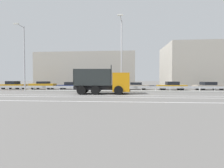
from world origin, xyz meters
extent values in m
plane|color=#605E5B|center=(0.00, 0.00, 0.00)|extent=(320.00, 320.00, 0.00)
cube|color=silver|center=(-3.24, -2.68, 0.00)|extent=(54.35, 0.16, 0.01)
cube|color=silver|center=(-3.24, -4.34, 0.00)|extent=(54.35, 0.16, 0.01)
cube|color=silver|center=(-3.24, -7.34, 0.00)|extent=(54.35, 0.16, 0.01)
cube|color=gray|center=(0.00, 2.35, 0.09)|extent=(29.89, 1.10, 0.18)
cube|color=#9EA0A5|center=(0.00, 3.27, 0.62)|extent=(54.35, 0.04, 0.32)
cylinder|color=#ADADB2|center=(-18.61, 3.27, 0.31)|extent=(0.09, 0.09, 0.62)
cylinder|color=#ADADB2|center=(-16.54, 3.27, 0.31)|extent=(0.09, 0.09, 0.62)
cylinder|color=#ADADB2|center=(-14.47, 3.27, 0.31)|extent=(0.09, 0.09, 0.62)
cylinder|color=#ADADB2|center=(-12.40, 3.27, 0.31)|extent=(0.09, 0.09, 0.62)
cylinder|color=#ADADB2|center=(-10.34, 3.27, 0.31)|extent=(0.09, 0.09, 0.62)
cylinder|color=#ADADB2|center=(-8.27, 3.27, 0.31)|extent=(0.09, 0.09, 0.62)
cylinder|color=#ADADB2|center=(-6.20, 3.27, 0.31)|extent=(0.09, 0.09, 0.62)
cylinder|color=#ADADB2|center=(-4.13, 3.27, 0.31)|extent=(0.09, 0.09, 0.62)
cylinder|color=#ADADB2|center=(-2.07, 3.27, 0.31)|extent=(0.09, 0.09, 0.62)
cylinder|color=#ADADB2|center=(0.00, 3.27, 0.31)|extent=(0.09, 0.09, 0.62)
cylinder|color=#ADADB2|center=(2.07, 3.27, 0.31)|extent=(0.09, 0.09, 0.62)
cylinder|color=#ADADB2|center=(4.13, 3.27, 0.31)|extent=(0.09, 0.09, 0.62)
cylinder|color=#ADADB2|center=(6.20, 3.27, 0.31)|extent=(0.09, 0.09, 0.62)
cylinder|color=#ADADB2|center=(8.27, 3.27, 0.31)|extent=(0.09, 0.09, 0.62)
cylinder|color=#ADADB2|center=(10.34, 3.27, 0.31)|extent=(0.09, 0.09, 0.62)
cylinder|color=#ADADB2|center=(12.40, 3.27, 0.31)|extent=(0.09, 0.09, 0.62)
cube|color=orange|center=(-0.95, -0.69, 1.43)|extent=(2.16, 2.54, 2.24)
cube|color=black|center=(0.05, -0.60, 1.83)|extent=(0.20, 2.05, 0.84)
cube|color=black|center=(0.08, -0.60, 0.47)|extent=(0.29, 2.34, 0.24)
cube|color=black|center=(-4.22, -0.96, 0.79)|extent=(4.69, 1.69, 0.53)
cube|color=#232828|center=(-4.22, -0.96, 1.11)|extent=(4.59, 2.65, 0.12)
cube|color=#232828|center=(-4.31, 0.13, 2.07)|extent=(4.41, 0.46, 1.81)
cube|color=#232828|center=(-4.13, -2.05, 2.07)|extent=(4.41, 0.46, 1.81)
cube|color=#232828|center=(-2.07, -0.78, 2.30)|extent=(0.29, 2.29, 2.26)
cube|color=#232828|center=(-6.37, -1.14, 2.07)|extent=(0.29, 2.29, 1.81)
cylinder|color=black|center=(-1.34, 0.45, 0.52)|extent=(1.06, 0.40, 1.04)
cylinder|color=black|center=(-1.15, -1.88, 0.52)|extent=(1.06, 0.40, 1.04)
cylinder|color=black|center=(-3.98, 0.24, 0.52)|extent=(1.06, 0.40, 1.04)
cylinder|color=black|center=(-3.78, -2.10, 0.52)|extent=(1.06, 0.40, 1.04)
cylinder|color=black|center=(-5.58, 0.10, 0.52)|extent=(1.06, 0.40, 1.04)
cylinder|color=black|center=(-5.39, -2.23, 0.52)|extent=(1.06, 0.40, 1.04)
cylinder|color=white|center=(-6.18, 2.35, 0.17)|extent=(0.16, 0.16, 0.33)
cylinder|color=black|center=(-6.18, 2.35, 0.50)|extent=(0.16, 0.16, 0.33)
cylinder|color=white|center=(-6.18, 2.35, 0.83)|extent=(0.16, 0.16, 0.33)
cylinder|color=black|center=(-6.18, 2.35, 1.16)|extent=(0.16, 0.16, 0.33)
cylinder|color=white|center=(-6.18, 2.35, 1.49)|extent=(0.16, 0.16, 0.33)
cylinder|color=#1E4CB2|center=(-6.18, 2.35, 2.01)|extent=(0.70, 0.03, 0.70)
cylinder|color=white|center=(-6.18, 2.35, 2.01)|extent=(0.76, 0.02, 0.76)
cylinder|color=#ADADB2|center=(-15.34, 2.36, 4.81)|extent=(0.18, 0.18, 9.61)
cylinder|color=#ADADB2|center=(-15.26, 1.45, 9.46)|extent=(0.25, 1.83, 0.10)
cube|color=silver|center=(-15.19, 0.55, 9.38)|extent=(0.71, 0.26, 0.12)
cylinder|color=#ADADB2|center=(-0.84, 2.50, 5.03)|extent=(0.18, 0.18, 10.06)
cylinder|color=#ADADB2|center=(-0.93, 1.22, 9.91)|extent=(0.26, 2.57, 0.10)
cube|color=silver|center=(-1.01, -0.06, 9.83)|extent=(0.71, 0.24, 0.12)
cube|color=#B27A14|center=(-20.60, 6.87, 0.60)|extent=(4.21, 2.10, 0.60)
cube|color=black|center=(-20.72, 6.86, 1.19)|extent=(1.81, 1.75, 0.58)
cylinder|color=black|center=(-19.37, 7.83, 0.30)|extent=(0.61, 0.23, 0.60)
cylinder|color=black|center=(-19.28, 6.04, 0.30)|extent=(0.61, 0.23, 0.60)
cylinder|color=black|center=(-21.92, 7.70, 0.30)|extent=(0.61, 0.23, 0.60)
cylinder|color=black|center=(-21.83, 5.91, 0.30)|extent=(0.61, 0.23, 0.60)
cube|color=#B27A14|center=(-15.01, 6.82, 0.67)|extent=(4.42, 2.14, 0.73)
cube|color=black|center=(-14.88, 6.83, 1.23)|extent=(1.92, 1.74, 0.39)
cylinder|color=black|center=(-16.27, 5.86, 0.30)|extent=(0.61, 0.24, 0.60)
cylinder|color=black|center=(-16.40, 7.60, 0.30)|extent=(0.61, 0.24, 0.60)
cylinder|color=black|center=(-13.61, 6.05, 0.30)|extent=(0.61, 0.24, 0.60)
cylinder|color=black|center=(-13.74, 7.79, 0.30)|extent=(0.61, 0.24, 0.60)
cube|color=navy|center=(-10.13, 7.15, 0.55)|extent=(4.36, 1.67, 0.49)
cube|color=black|center=(-10.00, 7.15, 1.06)|extent=(1.83, 1.47, 0.53)
cylinder|color=black|center=(-11.49, 6.36, 0.30)|extent=(0.60, 0.20, 0.60)
cylinder|color=black|center=(-11.49, 7.94, 0.30)|extent=(0.60, 0.20, 0.60)
cylinder|color=black|center=(-8.78, 6.36, 0.30)|extent=(0.60, 0.20, 0.60)
cylinder|color=black|center=(-8.78, 7.94, 0.30)|extent=(0.60, 0.20, 0.60)
cube|color=navy|center=(-4.09, 6.90, 0.56)|extent=(4.87, 1.80, 0.52)
cube|color=black|center=(-3.94, 6.90, 1.01)|extent=(2.06, 1.56, 0.39)
cylinder|color=black|center=(-5.60, 6.09, 0.30)|extent=(0.60, 0.21, 0.60)
cylinder|color=black|center=(-5.58, 7.75, 0.30)|extent=(0.60, 0.21, 0.60)
cylinder|color=black|center=(-2.59, 6.06, 0.30)|extent=(0.60, 0.21, 0.60)
cylinder|color=black|center=(-2.57, 7.71, 0.30)|extent=(0.60, 0.21, 0.60)
cube|color=gray|center=(1.45, 6.96, 0.58)|extent=(4.62, 1.99, 0.55)
cube|color=black|center=(1.59, 6.96, 1.06)|extent=(1.99, 1.62, 0.42)
cylinder|color=black|center=(0.00, 6.23, 0.30)|extent=(0.61, 0.24, 0.60)
cylinder|color=black|center=(0.10, 7.86, 0.30)|extent=(0.61, 0.24, 0.60)
cylinder|color=black|center=(2.80, 6.07, 0.30)|extent=(0.61, 0.24, 0.60)
cylinder|color=black|center=(2.90, 7.69, 0.30)|extent=(0.61, 0.24, 0.60)
cube|color=#B27A14|center=(7.46, 6.75, 0.58)|extent=(4.63, 1.84, 0.55)
cube|color=black|center=(7.60, 6.75, 1.14)|extent=(1.96, 1.58, 0.57)
cylinder|color=black|center=(6.02, 5.94, 0.30)|extent=(0.60, 0.21, 0.60)
cylinder|color=black|center=(6.05, 7.61, 0.30)|extent=(0.60, 0.21, 0.60)
cylinder|color=black|center=(8.88, 5.89, 0.30)|extent=(0.60, 0.21, 0.60)
cylinder|color=black|center=(8.90, 7.57, 0.30)|extent=(0.60, 0.21, 0.60)
cube|color=gray|center=(13.77, 7.22, 0.57)|extent=(4.82, 2.16, 0.54)
cube|color=black|center=(13.63, 7.21, 1.10)|extent=(2.07, 1.79, 0.53)
cylinder|color=black|center=(15.18, 8.20, 0.30)|extent=(0.61, 0.23, 0.60)
cylinder|color=black|center=(15.28, 6.38, 0.30)|extent=(0.61, 0.23, 0.60)
cylinder|color=black|center=(12.26, 8.06, 0.30)|extent=(0.61, 0.23, 0.60)
cylinder|color=black|center=(12.35, 6.23, 0.30)|extent=(0.61, 0.23, 0.60)
cube|color=gray|center=(-8.67, 18.06, 3.69)|extent=(20.71, 15.53, 7.38)
cube|color=gray|center=(14.94, 15.09, 4.61)|extent=(12.65, 9.90, 9.22)
camera|label=1|loc=(-0.60, -19.01, 1.74)|focal=24.00mm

